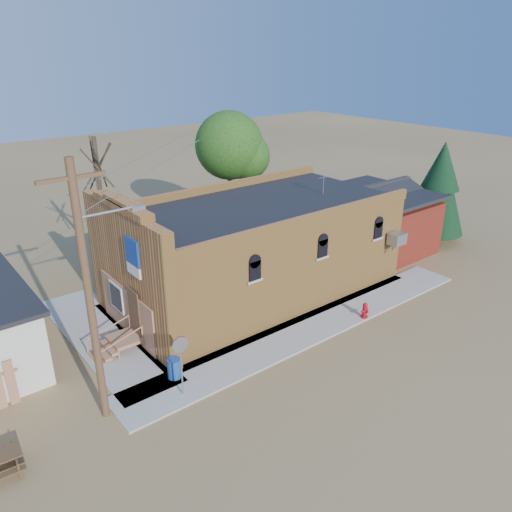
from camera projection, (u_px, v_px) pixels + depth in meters
ground at (302, 348)px, 21.18m from camera, size 120.00×120.00×0.00m
sidewalk_south at (312, 327)px, 22.67m from camera, size 19.00×2.20×0.08m
sidewalk_west at (103, 337)px, 21.89m from camera, size 2.60×10.00×0.08m
brick_bar at (253, 250)px, 25.18m from camera, size 16.40×7.97×6.30m
red_shed at (378, 214)px, 30.85m from camera, size 5.40×6.40×4.30m
utility_pole at (90, 292)px, 15.53m from camera, size 3.12×0.26×9.00m
tree_bare_near at (97, 166)px, 26.54m from camera, size 2.80×2.80×7.65m
tree_leafy at (229, 146)px, 32.06m from camera, size 4.40×4.40×8.15m
evergreen_tree at (440, 186)px, 31.50m from camera, size 3.60×3.60×6.50m
fire_hydrant at (365, 310)px, 23.29m from camera, size 0.44×0.43×0.76m
stop_sign at (180, 350)px, 17.54m from camera, size 0.67×0.09×2.45m
trash_barrel at (174, 368)px, 19.04m from camera, size 0.69×0.69×0.80m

